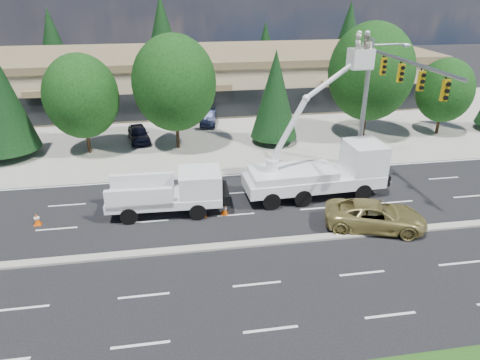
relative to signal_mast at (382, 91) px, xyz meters
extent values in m
plane|color=black|center=(-10.03, -7.04, -6.06)|extent=(140.00, 140.00, 0.00)
cube|color=gray|center=(-10.03, 12.96, -6.05)|extent=(140.00, 22.00, 0.01)
cube|color=gray|center=(-10.03, -7.04, -6.00)|extent=(120.00, 0.55, 0.12)
cube|color=tan|center=(-10.03, 22.96, -3.56)|extent=(50.00, 15.00, 5.00)
cube|color=brown|center=(-10.03, 22.96, -0.91)|extent=(50.40, 15.40, 0.70)
cube|color=black|center=(-10.03, 15.41, -4.56)|extent=(48.00, 0.12, 2.60)
cylinder|color=#332114|center=(-26.03, 7.96, -5.66)|extent=(0.26, 0.26, 0.80)
cylinder|color=#332114|center=(-20.03, 7.96, -4.80)|extent=(0.28, 0.28, 2.51)
ellipsoid|color=black|center=(-20.03, 7.96, -1.53)|extent=(5.57, 5.57, 6.41)
cylinder|color=#332114|center=(-13.03, 7.96, -4.60)|extent=(0.28, 0.28, 2.92)
ellipsoid|color=black|center=(-13.03, 7.96, -0.78)|extent=(6.49, 6.49, 7.46)
cylinder|color=#332114|center=(-5.03, 7.96, -5.66)|extent=(0.26, 0.26, 0.80)
cone|color=black|center=(-5.03, 7.96, -1.96)|extent=(3.87, 3.87, 7.07)
cylinder|color=#332114|center=(2.97, 7.96, -4.49)|extent=(0.28, 0.28, 3.13)
ellipsoid|color=black|center=(2.97, 7.96, -0.40)|extent=(6.96, 6.96, 8.00)
cylinder|color=#332114|center=(9.97, 7.96, -4.98)|extent=(0.28, 0.28, 2.15)
ellipsoid|color=black|center=(9.97, 7.96, -2.17)|extent=(4.78, 4.78, 5.50)
cylinder|color=#332114|center=(-28.03, 34.96, -5.66)|extent=(0.26, 0.26, 0.80)
cone|color=black|center=(-28.03, 34.96, -0.94)|extent=(4.84, 4.84, 8.84)
cylinder|color=#332114|center=(-14.03, 34.96, -5.66)|extent=(0.26, 0.26, 0.80)
cone|color=black|center=(-14.03, 34.96, -0.13)|extent=(5.60, 5.60, 10.24)
cylinder|color=#332114|center=(-0.03, 34.96, -5.66)|extent=(0.26, 0.26, 0.80)
cone|color=black|center=(-0.03, 34.96, -2.01)|extent=(3.83, 3.83, 6.99)
cylinder|color=#332114|center=(11.97, 34.96, -5.66)|extent=(0.26, 0.26, 0.80)
cone|color=black|center=(11.97, 34.96, -0.63)|extent=(5.13, 5.13, 9.37)
cylinder|color=gray|center=(-0.03, 2.16, -1.56)|extent=(0.32, 0.32, 9.00)
cylinder|color=gray|center=(-0.03, -2.84, 2.24)|extent=(0.20, 10.00, 0.20)
cylinder|color=gray|center=(1.27, 2.16, 2.54)|extent=(2.60, 0.12, 0.12)
cube|color=gold|center=(-0.03, 0.16, 1.49)|extent=(0.32, 0.22, 1.05)
cube|color=gold|center=(-0.03, -2.04, 1.49)|extent=(0.32, 0.22, 1.05)
cube|color=gold|center=(-0.03, -4.24, 1.49)|extent=(0.32, 0.22, 1.05)
cube|color=gold|center=(-0.03, -6.44, 1.49)|extent=(0.32, 0.22, 1.05)
cube|color=white|center=(-14.07, -2.84, -5.13)|extent=(6.64, 2.61, 0.49)
cube|color=white|center=(-11.99, -2.91, -4.36)|extent=(2.48, 2.43, 1.64)
cube|color=black|center=(-11.28, -2.93, -4.14)|extent=(0.15, 2.08, 1.09)
cube|color=white|center=(-15.35, -1.76, -4.58)|extent=(3.73, 0.45, 1.20)
cube|color=white|center=(-15.42, -3.84, -4.58)|extent=(3.73, 0.45, 1.20)
cube|color=white|center=(-4.85, -2.16, -4.97)|extent=(8.81, 3.03, 0.76)
cube|color=white|center=(-1.60, -2.00, -3.83)|extent=(2.30, 2.66, 2.17)
cube|color=black|center=(-0.78, -1.96, -3.67)|extent=(0.19, 2.18, 1.30)
cube|color=white|center=(-6.26, -2.23, -4.37)|extent=(5.33, 2.75, 0.54)
cylinder|color=white|center=(-7.57, -2.29, -3.77)|extent=(0.76, 0.76, 0.87)
cube|color=white|center=(-2.61, -2.05, 2.39)|extent=(1.24, 1.04, 1.17)
imported|color=beige|center=(-2.85, -2.06, 2.83)|extent=(0.48, 0.70, 1.87)
imported|color=beige|center=(-2.37, -2.04, 2.83)|extent=(0.75, 0.94, 1.87)
ellipsoid|color=white|center=(-2.85, -2.06, 3.79)|extent=(0.28, 0.28, 0.20)
ellipsoid|color=white|center=(-2.37, -2.04, 3.79)|extent=(0.28, 0.28, 0.20)
cube|color=#EF5507|center=(-21.16, -3.19, -6.04)|extent=(0.40, 0.40, 0.03)
cone|color=#EF5507|center=(-21.16, -3.19, -5.71)|extent=(0.36, 0.36, 0.70)
cylinder|color=white|center=(-21.16, -3.19, -5.64)|extent=(0.29, 0.29, 0.10)
cube|color=#EF5507|center=(-11.92, -3.67, -6.04)|extent=(0.40, 0.40, 0.03)
cone|color=#EF5507|center=(-11.92, -3.67, -5.71)|extent=(0.36, 0.36, 0.70)
cylinder|color=white|center=(-11.92, -3.67, -5.64)|extent=(0.29, 0.29, 0.10)
cube|color=#EF5507|center=(-10.67, -3.66, -6.04)|extent=(0.40, 0.40, 0.03)
cone|color=#EF5507|center=(-10.67, -3.66, -5.71)|extent=(0.36, 0.36, 0.70)
cylinder|color=white|center=(-10.67, -3.66, -5.64)|extent=(0.29, 0.29, 0.10)
imported|color=tan|center=(-2.70, -6.44, -5.30)|extent=(5.94, 4.02, 1.51)
imported|color=black|center=(-16.29, 10.05, -5.38)|extent=(2.29, 4.19, 1.35)
imported|color=black|center=(-10.03, 13.96, -5.38)|extent=(1.94, 4.26, 1.36)
camera|label=1|loc=(-13.22, -25.40, 6.31)|focal=32.00mm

